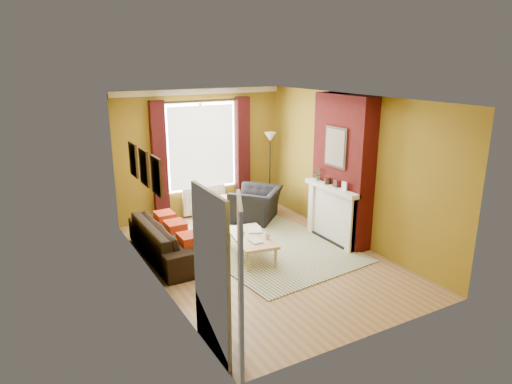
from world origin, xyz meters
TOP-DOWN VIEW (x-y plane):
  - ground at (0.00, 0.00)m, footprint 5.50×5.50m
  - room_walls at (0.63, 0.29)m, footprint 3.82×5.54m
  - striped_rug at (0.32, 0.38)m, footprint 2.72×3.54m
  - sofa at (-1.42, 0.87)m, footprint 0.90×2.24m
  - armchair at (0.85, 1.78)m, footprint 1.44×1.44m
  - coffee_table at (-0.18, 0.09)m, footprint 0.81×1.31m
  - wicker_stool at (0.34, 2.20)m, footprint 0.47×0.47m
  - floor_lamp at (1.51, 2.31)m, footprint 0.29×0.29m
  - book_a at (-0.33, -0.17)m, footprint 0.19×0.25m
  - book_b at (-0.11, 0.35)m, footprint 0.36×0.40m
  - mug at (0.00, -0.16)m, footprint 0.11×0.11m
  - tv_remote at (-0.28, 0.23)m, footprint 0.14×0.17m

SIDE VIEW (x-z plane):
  - ground at x=0.00m, z-range 0.00..0.00m
  - striped_rug at x=0.32m, z-range 0.00..0.02m
  - wicker_stool at x=0.34m, z-range 0.00..0.49m
  - sofa at x=-1.42m, z-range 0.00..0.65m
  - armchair at x=0.85m, z-range 0.00..0.71m
  - coffee_table at x=-0.18m, z-range 0.16..0.57m
  - tv_remote at x=-0.28m, z-range 0.41..0.43m
  - book_a at x=-0.33m, z-range 0.41..0.43m
  - book_b at x=-0.11m, z-range 0.41..0.43m
  - mug at x=0.00m, z-range 0.41..0.50m
  - room_walls at x=0.63m, z-range -0.04..2.80m
  - floor_lamp at x=1.51m, z-range 0.52..2.33m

